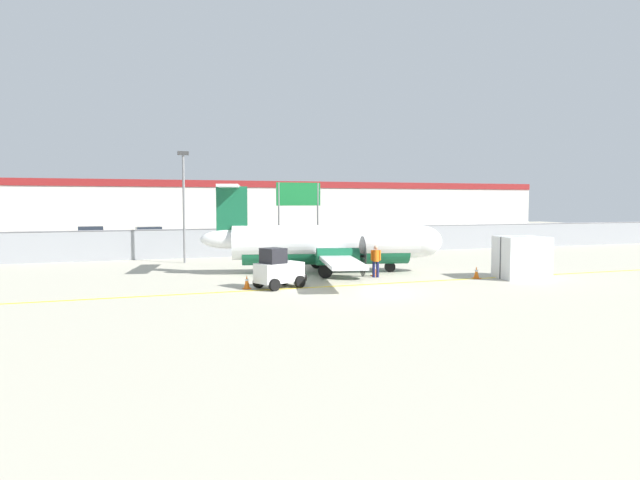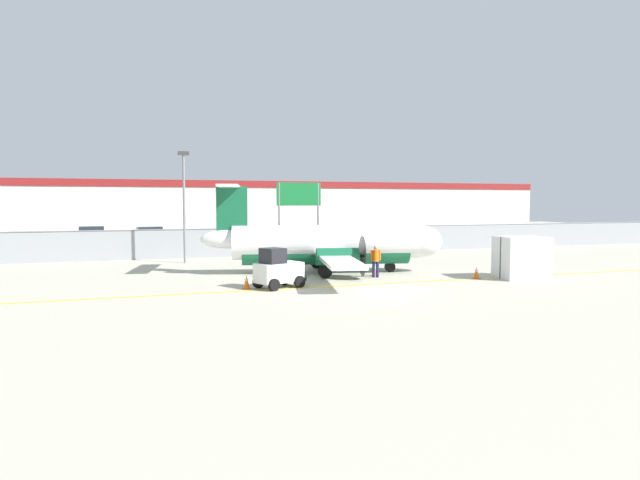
{
  "view_description": "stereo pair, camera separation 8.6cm",
  "coord_description": "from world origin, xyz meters",
  "px_view_note": "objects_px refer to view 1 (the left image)",
  "views": [
    {
      "loc": [
        -10.28,
        -23.07,
        4.03
      ],
      "look_at": [
        0.77,
        7.87,
        1.8
      ],
      "focal_mm": 32.0,
      "sensor_mm": 36.0,
      "label": 1
    },
    {
      "loc": [
        -10.19,
        -23.1,
        4.03
      ],
      "look_at": [
        0.77,
        7.87,
        1.8
      ],
      "focal_mm": 32.0,
      "sensor_mm": 36.0,
      "label": 2
    }
  ],
  "objects_px": {
    "commuter_airplane": "(330,245)",
    "parked_car_4": "(364,233)",
    "apron_light_pole": "(184,197)",
    "traffic_cone_far_left": "(375,270)",
    "cargo_container": "(522,257)",
    "traffic_cone_near_left": "(476,273)",
    "traffic_cone_near_right": "(247,282)",
    "parked_car_0": "(92,235)",
    "baggage_tug": "(278,270)",
    "parked_car_3": "(326,235)",
    "highway_sign": "(298,200)",
    "parked_car_1": "(150,235)",
    "parked_car_2": "(243,237)",
    "ground_crew_worker": "(376,259)"
  },
  "relations": [
    {
      "from": "parked_car_3",
      "to": "parked_car_0",
      "type": "bearing_deg",
      "value": -25.76
    },
    {
      "from": "cargo_container",
      "to": "traffic_cone_near_left",
      "type": "relative_size",
      "value": 4.19
    },
    {
      "from": "traffic_cone_far_left",
      "to": "parked_car_3",
      "type": "relative_size",
      "value": 0.15
    },
    {
      "from": "commuter_airplane",
      "to": "parked_car_4",
      "type": "relative_size",
      "value": 3.79
    },
    {
      "from": "parked_car_2",
      "to": "apron_light_pole",
      "type": "relative_size",
      "value": 0.58
    },
    {
      "from": "commuter_airplane",
      "to": "parked_car_1",
      "type": "height_order",
      "value": "commuter_airplane"
    },
    {
      "from": "traffic_cone_near_right",
      "to": "apron_light_pole",
      "type": "height_order",
      "value": "apron_light_pole"
    },
    {
      "from": "baggage_tug",
      "to": "parked_car_3",
      "type": "relative_size",
      "value": 0.6
    },
    {
      "from": "commuter_airplane",
      "to": "parked_car_4",
      "type": "height_order",
      "value": "commuter_airplane"
    },
    {
      "from": "parked_car_0",
      "to": "parked_car_4",
      "type": "xyz_separation_m",
      "value": [
        25.05,
        -6.8,
        0.0
      ]
    },
    {
      "from": "traffic_cone_near_right",
      "to": "parked_car_1",
      "type": "distance_m",
      "value": 29.29
    },
    {
      "from": "traffic_cone_near_left",
      "to": "traffic_cone_far_left",
      "type": "bearing_deg",
      "value": 149.05
    },
    {
      "from": "commuter_airplane",
      "to": "apron_light_pole",
      "type": "xyz_separation_m",
      "value": [
        -7.14,
        8.13,
        2.7
      ]
    },
    {
      "from": "ground_crew_worker",
      "to": "commuter_airplane",
      "type": "bearing_deg",
      "value": -131.24
    },
    {
      "from": "traffic_cone_near_left",
      "to": "traffic_cone_far_left",
      "type": "height_order",
      "value": "same"
    },
    {
      "from": "traffic_cone_near_right",
      "to": "parked_car_4",
      "type": "distance_m",
      "value": 30.63
    },
    {
      "from": "parked_car_3",
      "to": "apron_light_pole",
      "type": "height_order",
      "value": "apron_light_pole"
    },
    {
      "from": "baggage_tug",
      "to": "traffic_cone_far_left",
      "type": "relative_size",
      "value": 4.02
    },
    {
      "from": "baggage_tug",
      "to": "traffic_cone_near_left",
      "type": "height_order",
      "value": "baggage_tug"
    },
    {
      "from": "ground_crew_worker",
      "to": "parked_car_1",
      "type": "height_order",
      "value": "same"
    },
    {
      "from": "traffic_cone_near_right",
      "to": "baggage_tug",
      "type": "bearing_deg",
      "value": -8.97
    },
    {
      "from": "ground_crew_worker",
      "to": "baggage_tug",
      "type": "bearing_deg",
      "value": -55.76
    },
    {
      "from": "traffic_cone_near_left",
      "to": "parked_car_2",
      "type": "xyz_separation_m",
      "value": [
        -7.28,
        23.86,
        0.58
      ]
    },
    {
      "from": "traffic_cone_near_right",
      "to": "parked_car_4",
      "type": "bearing_deg",
      "value": 55.73
    },
    {
      "from": "parked_car_2",
      "to": "highway_sign",
      "type": "height_order",
      "value": "highway_sign"
    },
    {
      "from": "commuter_airplane",
      "to": "apron_light_pole",
      "type": "relative_size",
      "value": 2.19
    },
    {
      "from": "highway_sign",
      "to": "parked_car_0",
      "type": "bearing_deg",
      "value": 136.08
    },
    {
      "from": "baggage_tug",
      "to": "parked_car_0",
      "type": "distance_m",
      "value": 33.63
    },
    {
      "from": "cargo_container",
      "to": "traffic_cone_near_right",
      "type": "distance_m",
      "value": 14.41
    },
    {
      "from": "traffic_cone_near_right",
      "to": "parked_car_0",
      "type": "bearing_deg",
      "value": 103.68
    },
    {
      "from": "baggage_tug",
      "to": "parked_car_1",
      "type": "height_order",
      "value": "baggage_tug"
    },
    {
      "from": "commuter_airplane",
      "to": "traffic_cone_near_left",
      "type": "distance_m",
      "value": 8.07
    },
    {
      "from": "parked_car_1",
      "to": "traffic_cone_far_left",
      "type": "bearing_deg",
      "value": -73.9
    },
    {
      "from": "traffic_cone_far_left",
      "to": "parked_car_2",
      "type": "xyz_separation_m",
      "value": [
        -2.72,
        21.12,
        0.58
      ]
    },
    {
      "from": "traffic_cone_far_left",
      "to": "parked_car_4",
      "type": "xyz_separation_m",
      "value": [
        9.74,
        23.14,
        0.58
      ]
    },
    {
      "from": "parked_car_0",
      "to": "traffic_cone_near_right",
      "type": "bearing_deg",
      "value": -78.12
    },
    {
      "from": "parked_car_0",
      "to": "parked_car_3",
      "type": "distance_m",
      "value": 22.11
    },
    {
      "from": "commuter_airplane",
      "to": "highway_sign",
      "type": "xyz_separation_m",
      "value": [
        2.17,
        12.8,
        2.54
      ]
    },
    {
      "from": "traffic_cone_far_left",
      "to": "parked_car_2",
      "type": "relative_size",
      "value": 0.15
    },
    {
      "from": "traffic_cone_near_left",
      "to": "apron_light_pole",
      "type": "bearing_deg",
      "value": 136.28
    },
    {
      "from": "ground_crew_worker",
      "to": "traffic_cone_far_left",
      "type": "height_order",
      "value": "ground_crew_worker"
    },
    {
      "from": "baggage_tug",
      "to": "apron_light_pole",
      "type": "distance_m",
      "value": 13.34
    },
    {
      "from": "cargo_container",
      "to": "traffic_cone_near_left",
      "type": "xyz_separation_m",
      "value": [
        -2.27,
        0.71,
        -0.79
      ]
    },
    {
      "from": "cargo_container",
      "to": "traffic_cone_near_left",
      "type": "distance_m",
      "value": 2.51
    },
    {
      "from": "traffic_cone_near_left",
      "to": "ground_crew_worker",
      "type": "bearing_deg",
      "value": 154.98
    },
    {
      "from": "traffic_cone_near_left",
      "to": "parked_car_3",
      "type": "distance_m",
      "value": 24.3
    },
    {
      "from": "cargo_container",
      "to": "traffic_cone_near_left",
      "type": "bearing_deg",
      "value": 171.48
    },
    {
      "from": "parked_car_3",
      "to": "apron_light_pole",
      "type": "relative_size",
      "value": 0.59
    },
    {
      "from": "apron_light_pole",
      "to": "highway_sign",
      "type": "bearing_deg",
      "value": 26.66
    },
    {
      "from": "baggage_tug",
      "to": "cargo_container",
      "type": "xyz_separation_m",
      "value": [
        12.89,
        -1.06,
        0.24
      ]
    }
  ]
}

